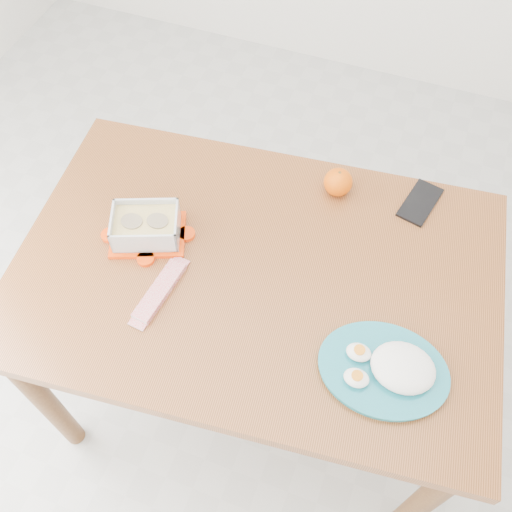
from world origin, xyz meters
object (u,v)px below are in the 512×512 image
(dining_table, at_px, (256,289))
(rice_plate, at_px, (390,368))
(orange_fruit, at_px, (338,182))
(smartphone, at_px, (420,202))
(food_container, at_px, (146,227))

(dining_table, bearing_deg, rice_plate, -28.26)
(orange_fruit, relative_size, smartphone, 0.52)
(dining_table, height_order, food_container, food_container)
(dining_table, relative_size, rice_plate, 4.16)
(smartphone, bearing_deg, dining_table, -121.04)
(orange_fruit, distance_m, smartphone, 0.23)
(food_container, bearing_deg, rice_plate, -34.40)
(dining_table, bearing_deg, orange_fruit, 63.44)
(dining_table, height_order, smartphone, smartphone)
(orange_fruit, bearing_deg, smartphone, 9.53)
(dining_table, distance_m, smartphone, 0.50)
(rice_plate, xyz_separation_m, smartphone, (-0.03, 0.50, -0.02))
(food_container, height_order, smartphone, food_container)
(orange_fruit, relative_size, rice_plate, 0.25)
(food_container, bearing_deg, orange_fruit, 15.52)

